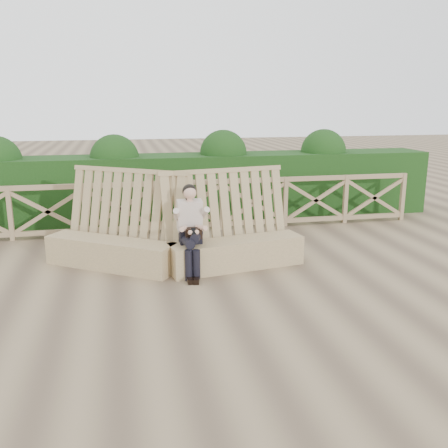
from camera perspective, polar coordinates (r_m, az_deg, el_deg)
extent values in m
plane|color=brown|center=(7.46, -0.21, -7.50)|extent=(60.00, 60.00, 0.00)
cube|color=olive|center=(8.55, -12.81, -3.29)|extent=(2.16, 1.69, 0.49)
cube|color=olive|center=(8.62, -11.99, 0.85)|extent=(2.13, 1.66, 1.60)
cube|color=olive|center=(8.34, 1.43, -3.38)|extent=(2.32, 0.90, 0.49)
cube|color=olive|center=(8.43, 0.72, 0.86)|extent=(2.32, 0.85, 1.60)
cube|color=black|center=(8.06, -3.85, -1.41)|extent=(0.36, 0.26, 0.22)
cube|color=beige|center=(8.03, -3.95, 1.00)|extent=(0.40, 0.29, 0.52)
sphere|color=tan|center=(7.91, -3.94, 3.58)|extent=(0.21, 0.21, 0.21)
sphere|color=black|center=(7.94, -3.98, 3.77)|extent=(0.23, 0.23, 0.23)
cylinder|color=black|center=(7.86, -4.26, -1.98)|extent=(0.15, 0.46, 0.15)
cylinder|color=black|center=(7.88, -3.15, -1.39)|extent=(0.15, 0.46, 0.16)
cylinder|color=black|center=(7.75, -4.06, -4.78)|extent=(0.12, 0.12, 0.49)
cylinder|color=black|center=(7.75, -3.16, -4.77)|extent=(0.12, 0.12, 0.49)
cube|color=black|center=(7.74, -3.93, -6.41)|extent=(0.09, 0.24, 0.08)
cube|color=black|center=(7.73, -3.18, -6.41)|extent=(0.09, 0.24, 0.08)
cube|color=black|center=(7.87, -3.52, -1.04)|extent=(0.26, 0.15, 0.17)
cube|color=black|center=(7.70, -3.49, -0.92)|extent=(0.07, 0.09, 0.12)
cube|color=#7F634A|center=(10.53, -4.09, 4.75)|extent=(10.10, 0.07, 0.10)
cube|color=#7F634A|center=(10.71, -4.00, -0.16)|extent=(10.10, 0.07, 0.10)
cube|color=black|center=(11.75, -4.87, 4.22)|extent=(12.00, 1.20, 1.50)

